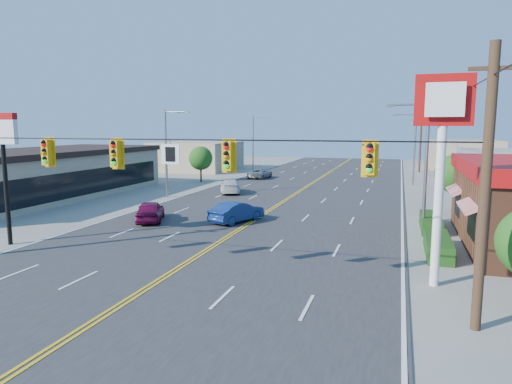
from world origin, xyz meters
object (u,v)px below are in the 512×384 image
(signal_span, at_px, (140,168))
(car_silver, at_px, (260,174))
(car_blue, at_px, (237,213))
(car_magenta, at_px, (150,212))
(car_white, at_px, (230,187))
(pizza_hut_sign, at_px, (3,151))
(kfc_pylon, at_px, (442,138))

(signal_span, bearing_deg, car_silver, 100.27)
(car_blue, height_order, car_silver, car_blue)
(car_magenta, bearing_deg, car_white, -115.65)
(car_magenta, bearing_deg, car_blue, 171.00)
(pizza_hut_sign, height_order, car_white, pizza_hut_sign)
(car_magenta, bearing_deg, pizza_hut_sign, 37.30)
(car_magenta, bearing_deg, car_silver, -112.65)
(kfc_pylon, xyz_separation_m, car_blue, (-11.95, 9.22, -5.35))
(kfc_pylon, relative_size, car_blue, 2.01)
(signal_span, bearing_deg, car_white, 103.26)
(car_blue, relative_size, car_silver, 0.96)
(pizza_hut_sign, distance_m, car_white, 22.91)
(car_magenta, distance_m, car_blue, 5.97)
(car_blue, distance_m, car_white, 13.79)
(signal_span, height_order, car_white, signal_span)
(signal_span, height_order, car_blue, signal_span)
(signal_span, distance_m, car_silver, 40.03)
(signal_span, distance_m, car_magenta, 14.08)
(pizza_hut_sign, xyz_separation_m, car_silver, (3.78, 35.17, -4.57))
(kfc_pylon, relative_size, car_silver, 1.92)
(kfc_pylon, relative_size, car_white, 1.83)
(car_magenta, bearing_deg, kfc_pylon, 132.81)
(car_magenta, xyz_separation_m, car_white, (0.49, 14.25, -0.03))
(pizza_hut_sign, xyz_separation_m, car_white, (4.77, 21.96, -4.51))
(signal_span, height_order, car_silver, signal_span)
(car_magenta, bearing_deg, signal_span, 95.74)
(kfc_pylon, height_order, car_blue, kfc_pylon)
(car_silver, bearing_deg, car_white, 98.37)
(car_blue, relative_size, car_white, 0.91)
(pizza_hut_sign, height_order, car_blue, pizza_hut_sign)
(kfc_pylon, xyz_separation_m, car_silver, (-18.22, 35.17, -5.43))
(car_blue, xyz_separation_m, car_silver, (-6.27, 25.94, -0.08))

